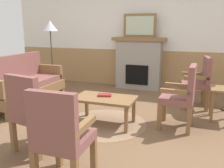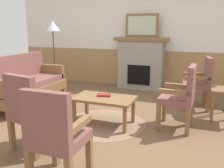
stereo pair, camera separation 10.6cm
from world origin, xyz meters
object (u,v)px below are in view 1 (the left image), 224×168
at_px(armchair_front_center, 61,134).
at_px(couch, 24,85).
at_px(book_on_table, 105,95).
at_px(armchair_near_fireplace, 199,80).
at_px(framed_picture, 140,26).
at_px(floor_lamp_by_couch, 50,30).
at_px(side_table, 224,95).
at_px(coffee_table, 105,101).
at_px(armchair_by_window_left, 182,94).
at_px(armchair_front_left, 32,110).
at_px(fireplace, 139,63).

bearing_deg(armchair_front_center, couch, 136.20).
distance_m(book_on_table, armchair_near_fireplace, 1.92).
height_order(framed_picture, couch, framed_picture).
distance_m(armchair_near_fireplace, floor_lamp_by_couch, 3.64).
relative_size(armchair_front_center, side_table, 1.78).
bearing_deg(armchair_near_fireplace, coffee_table, -135.50).
xyz_separation_m(side_table, floor_lamp_by_couch, (-3.90, 0.98, 1.02)).
bearing_deg(armchair_by_window_left, armchair_near_fireplace, 78.18).
bearing_deg(book_on_table, couch, 169.73).
relative_size(framed_picture, armchair_front_left, 0.82).
height_order(armchair_by_window_left, armchair_front_center, same).
height_order(book_on_table, armchair_front_left, armchair_front_left).
bearing_deg(armchair_front_left, coffee_table, 65.25).
bearing_deg(fireplace, armchair_by_window_left, -61.80).
xyz_separation_m(book_on_table, armchair_front_left, (-0.48, -1.17, 0.08)).
distance_m(coffee_table, armchair_by_window_left, 1.18).
height_order(armchair_front_center, side_table, armchair_front_center).
bearing_deg(armchair_front_left, couch, 132.50).
relative_size(fireplace, couch, 0.72).
height_order(couch, armchair_near_fireplace, same).
distance_m(framed_picture, armchair_front_center, 4.16).
relative_size(couch, coffee_table, 1.88).
xyz_separation_m(couch, coffee_table, (1.89, -0.41, -0.01)).
relative_size(fireplace, book_on_table, 6.10).
bearing_deg(floor_lamp_by_couch, book_on_table, -39.16).
height_order(couch, book_on_table, couch).
xyz_separation_m(armchair_by_window_left, armchair_front_left, (-1.66, -1.34, 0.00)).
bearing_deg(book_on_table, armchair_front_left, -112.27).
bearing_deg(framed_picture, fireplace, -90.00).
bearing_deg(fireplace, couch, -132.16).
bearing_deg(armchair_front_left, framed_picture, 82.49).
height_order(book_on_table, floor_lamp_by_couch, floor_lamp_by_couch).
xyz_separation_m(armchair_by_window_left, floor_lamp_by_couch, (-3.26, 1.53, 0.91)).
bearing_deg(fireplace, armchair_front_center, -86.99).
relative_size(armchair_near_fireplace, floor_lamp_by_couch, 0.58).
xyz_separation_m(framed_picture, armchair_front_center, (0.21, -4.02, -1.02)).
height_order(framed_picture, book_on_table, framed_picture).
distance_m(armchair_front_left, side_table, 2.97).
relative_size(couch, side_table, 3.27).
relative_size(book_on_table, floor_lamp_by_couch, 0.13).
xyz_separation_m(fireplace, book_on_table, (0.01, -2.38, -0.20)).
relative_size(coffee_table, side_table, 1.75).
relative_size(couch, armchair_front_center, 1.84).
bearing_deg(coffee_table, couch, 167.81).
distance_m(armchair_front_center, floor_lamp_by_couch, 4.14).
xyz_separation_m(armchair_front_left, armchair_front_center, (0.68, -0.47, 0.00)).
distance_m(couch, armchair_front_center, 2.86).
distance_m(couch, armchair_by_window_left, 3.05).
bearing_deg(armchair_by_window_left, fireplace, 118.20).
xyz_separation_m(book_on_table, floor_lamp_by_couch, (-2.08, 1.70, 1.00)).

